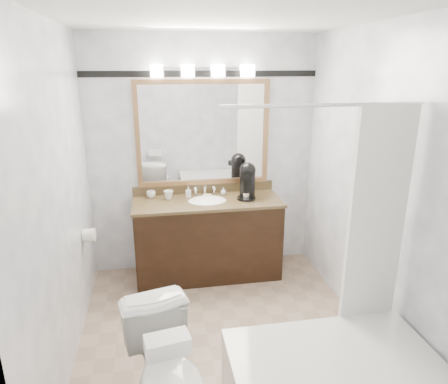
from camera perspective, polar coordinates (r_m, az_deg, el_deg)
The scene contains 15 objects.
room at distance 3.04m, azimuth 0.07°, elevation -0.15°, with size 2.42×2.62×2.52m.
vanity at distance 4.27m, azimuth -2.32°, elevation -6.39°, with size 1.53×0.58×0.97m.
mirror at distance 4.22m, azimuth -2.99°, elevation 8.34°, with size 1.40×0.04×1.10m.
vanity_light_bar at distance 4.11m, azimuth -3.04°, elevation 16.96°, with size 1.02×0.14×0.12m.
accent_stripe at distance 4.18m, azimuth -3.15°, elevation 16.52°, with size 2.40×0.01×0.06m, color black.
bathtub at distance 2.92m, azimuth 15.26°, elevation -23.65°, with size 1.30×0.75×1.96m.
tp_roll at distance 3.87m, azimuth -18.72°, elevation -5.85°, with size 0.12×0.12×0.11m, color white.
toilet at distance 2.67m, azimuth -7.88°, elevation -24.67°, with size 0.43×0.75×0.77m, color white.
tissue_box at distance 2.20m, azimuth -8.08°, elevation -20.76°, with size 0.23×0.12×0.09m, color white.
coffee_maker at distance 4.16m, azimuth 3.36°, elevation 1.75°, with size 0.20×0.24×0.38m.
cup_left at distance 4.26m, azimuth -10.39°, elevation -0.34°, with size 0.09×0.09×0.07m, color white.
cup_right at distance 4.19m, azimuth -7.93°, elevation -0.40°, with size 0.10×0.10×0.09m, color white.
soap_bottle_a at distance 4.22m, azimuth -5.12°, elevation 0.00°, with size 0.05×0.05×0.11m, color white.
soap_bottle_b at distance 4.30m, azimuth -0.09°, elevation 0.13°, with size 0.06×0.06×0.08m, color white.
soap_bar at distance 4.23m, azimuth -2.40°, elevation -0.52°, with size 0.08×0.05×0.03m, color beige.
Camera 1 is at (-0.50, -2.85, 2.18)m, focal length 32.00 mm.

